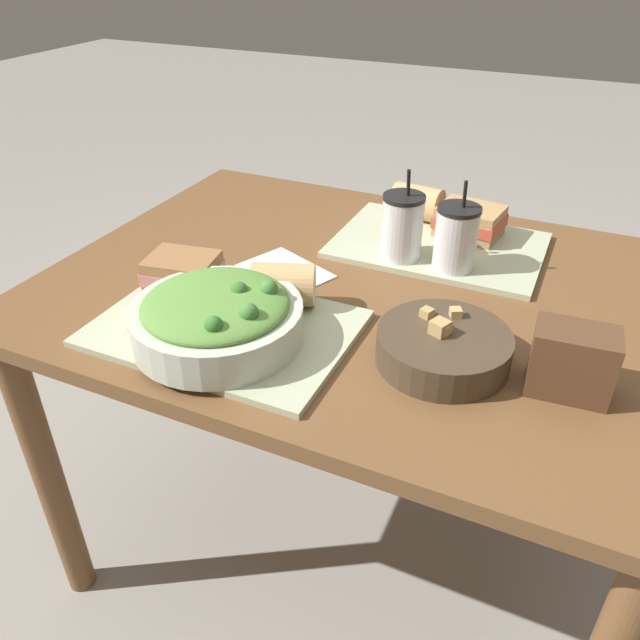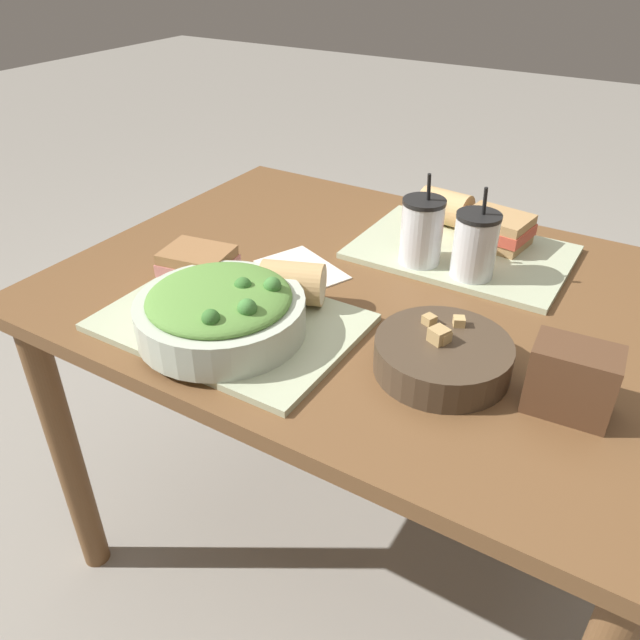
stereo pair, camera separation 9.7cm
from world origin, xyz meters
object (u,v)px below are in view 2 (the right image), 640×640
(baguette_far, at_px, (446,207))
(chip_bag, at_px, (572,380))
(salad_bowl, at_px, (221,310))
(sandwich_near, at_px, (198,266))
(soup_bowl, at_px, (442,355))
(drink_cup_dark, at_px, (421,233))
(drink_cup_red, at_px, (475,247))
(napkin_folded, at_px, (302,270))
(baguette_near, at_px, (294,283))
(sandwich_far, at_px, (496,229))

(baguette_far, height_order, chip_bag, chip_bag)
(salad_bowl, bearing_deg, sandwich_near, 142.26)
(salad_bowl, bearing_deg, soup_bowl, 17.01)
(sandwich_near, height_order, drink_cup_dark, drink_cup_dark)
(drink_cup_red, height_order, napkin_folded, drink_cup_red)
(salad_bowl, relative_size, soup_bowl, 1.32)
(chip_bag, bearing_deg, baguette_near, 171.89)
(salad_bowl, distance_m, baguette_far, 0.62)
(sandwich_near, relative_size, sandwich_far, 0.96)
(baguette_near, relative_size, sandwich_far, 0.88)
(sandwich_far, relative_size, baguette_far, 1.28)
(soup_bowl, relative_size, drink_cup_red, 1.17)
(sandwich_far, relative_size, chip_bag, 1.23)
(drink_cup_red, height_order, chip_bag, drink_cup_red)
(sandwich_near, bearing_deg, baguette_far, 49.26)
(sandwich_far, xyz_separation_m, napkin_folded, (-0.29, -0.30, -0.04))
(baguette_near, height_order, baguette_far, same)
(sandwich_near, bearing_deg, baguette_near, -1.07)
(salad_bowl, relative_size, baguette_near, 2.14)
(soup_bowl, bearing_deg, sandwich_near, 178.98)
(salad_bowl, relative_size, baguette_far, 2.40)
(baguette_near, distance_m, drink_cup_red, 0.35)
(salad_bowl, bearing_deg, napkin_folded, 93.82)
(baguette_near, distance_m, sandwich_far, 0.48)
(soup_bowl, height_order, drink_cup_dark, drink_cup_dark)
(soup_bowl, distance_m, baguette_far, 0.54)
(drink_cup_red, bearing_deg, baguette_far, 123.76)
(soup_bowl, relative_size, baguette_far, 1.81)
(baguette_near, relative_size, baguette_far, 1.12)
(chip_bag, bearing_deg, sandwich_near, 175.51)
(baguette_near, bearing_deg, chip_bag, -115.02)
(soup_bowl, height_order, chip_bag, chip_bag)
(soup_bowl, distance_m, baguette_near, 0.30)
(drink_cup_red, bearing_deg, napkin_folded, -155.68)
(drink_cup_dark, bearing_deg, baguette_near, -116.10)
(baguette_far, xyz_separation_m, drink_cup_red, (0.13, -0.20, 0.02))
(sandwich_near, relative_size, baguette_far, 1.23)
(salad_bowl, relative_size, sandwich_far, 1.87)
(sandwich_near, relative_size, chip_bag, 1.18)
(sandwich_near, relative_size, baguette_near, 1.10)
(sandwich_near, xyz_separation_m, sandwich_far, (0.42, 0.45, 0.00))
(napkin_folded, bearing_deg, sandwich_far, 45.32)
(sandwich_far, bearing_deg, baguette_far, 169.99)
(baguette_far, relative_size, drink_cup_red, 0.65)
(baguette_far, relative_size, napkin_folded, 0.56)
(drink_cup_red, relative_size, napkin_folded, 0.86)
(salad_bowl, bearing_deg, sandwich_far, 63.99)
(salad_bowl, height_order, soup_bowl, salad_bowl)
(chip_bag, bearing_deg, drink_cup_dark, 136.20)
(soup_bowl, height_order, baguette_far, baguette_far)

